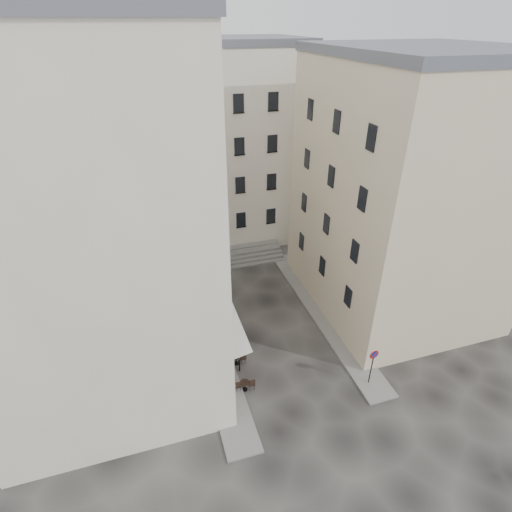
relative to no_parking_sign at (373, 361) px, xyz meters
name	(u,v)px	position (x,y,z in m)	size (l,w,h in m)	color
ground	(281,350)	(-4.30, 4.44, -1.99)	(90.00, 90.00, 0.00)	black
sidewalk_left	(206,326)	(-8.80, 8.44, -1.93)	(2.00, 22.00, 0.12)	slate
sidewalk_right	(321,311)	(0.20, 7.44, -1.93)	(2.00, 18.00, 0.12)	slate
building_left	(93,218)	(-14.80, 7.44, 8.32)	(12.20, 16.20, 20.60)	beige
building_right	(405,191)	(6.20, 7.94, 7.32)	(12.20, 14.20, 18.60)	beige
building_back	(206,147)	(-5.30, 23.44, 7.32)	(18.20, 10.20, 18.60)	beige
cafe_storefront	(216,333)	(-8.62, 5.44, -0.12)	(1.74, 7.30, 3.50)	#4A0C0A
stone_steps	(235,257)	(-4.30, 17.02, -1.59)	(9.00, 3.15, 0.80)	#5E5B59
bollard_near	(239,365)	(-7.55, 3.44, -1.47)	(0.12, 0.12, 0.98)	black
bollard_mid	(227,330)	(-7.55, 6.94, -1.47)	(0.12, 0.12, 0.98)	black
bollard_far	(217,302)	(-7.55, 10.44, -1.47)	(0.12, 0.12, 0.98)	black
no_parking_sign	(373,361)	(0.00, 0.00, 0.00)	(0.64, 0.12, 2.81)	black
bistro_table_a	(245,385)	(-7.65, 1.83, -1.54)	(1.25, 0.59, 0.88)	black
bistro_table_b	(236,358)	(-7.60, 4.11, -1.52)	(1.31, 0.61, 0.92)	black
bistro_table_c	(234,337)	(-7.17, 6.24, -1.56)	(1.19, 0.56, 0.84)	black
bistro_table_d	(223,322)	(-7.59, 7.96, -1.48)	(1.42, 0.67, 1.00)	black
bistro_table_e	(219,310)	(-7.54, 9.57, -1.56)	(1.21, 0.57, 0.85)	black
pedestrian	(232,338)	(-7.50, 5.63, -1.07)	(0.68, 0.44, 1.85)	black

